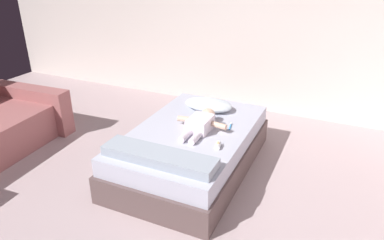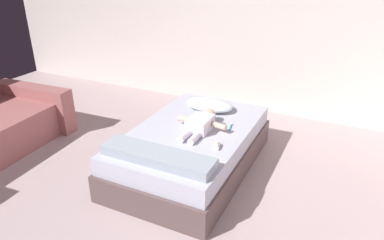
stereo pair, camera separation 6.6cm
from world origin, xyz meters
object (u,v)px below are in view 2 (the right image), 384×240
at_px(pillow, 209,105).
at_px(toothbrush, 230,127).
at_px(bed, 192,149).
at_px(baby, 201,123).
at_px(baby_bottle, 217,145).

relative_size(pillow, toothbrush, 3.90).
bearing_deg(bed, baby, 28.09).
bearing_deg(toothbrush, baby, -146.57).
height_order(pillow, baby_bottle, pillow).
bearing_deg(bed, pillow, 94.71).
relative_size(bed, toothbrush, 13.18).
bearing_deg(baby, baby_bottle, -45.16).
relative_size(bed, baby, 3.04).
relative_size(toothbrush, baby_bottle, 1.31).
bearing_deg(toothbrush, baby_bottle, -85.19).
height_order(baby, baby_bottle, baby).
relative_size(baby, toothbrush, 4.34).
height_order(bed, baby, baby).
height_order(baby, toothbrush, baby).
bearing_deg(toothbrush, bed, -147.83).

